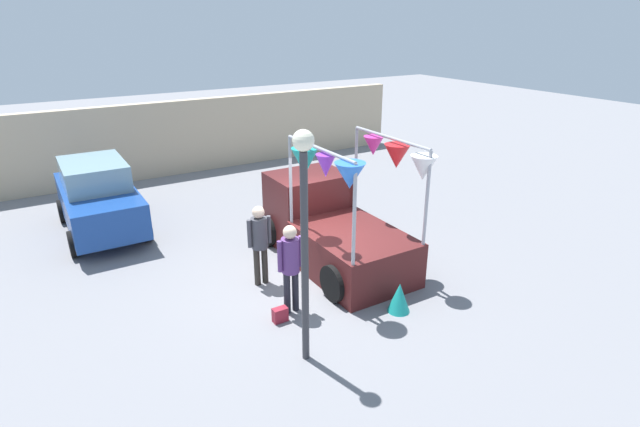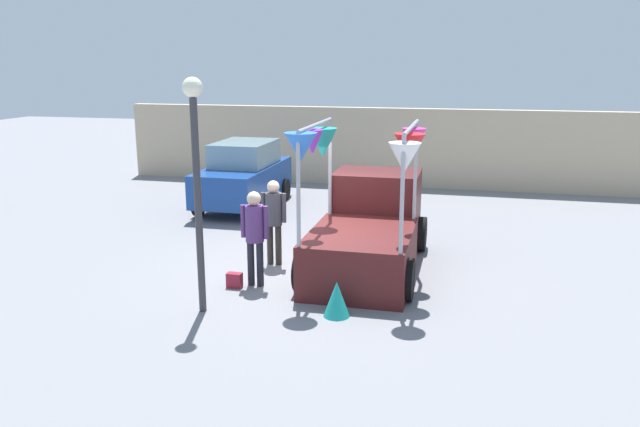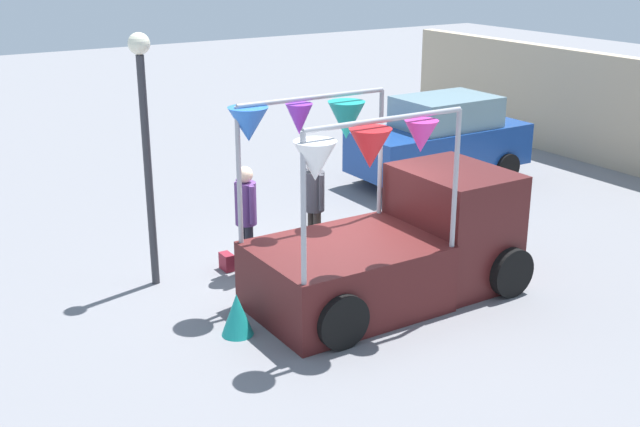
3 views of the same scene
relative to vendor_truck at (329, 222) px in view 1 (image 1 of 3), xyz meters
The scene contains 9 objects.
ground_plane 1.46m from the vendor_truck, 146.71° to the right, with size 60.00×60.00×0.00m, color slate.
vendor_truck is the anchor object (origin of this frame).
parked_car 6.21m from the vendor_truck, 134.20° to the left, with size 1.88×4.00×1.88m.
person_customer 2.49m from the vendor_truck, 139.21° to the right, with size 0.53×0.34×1.80m.
person_vendor 1.95m from the vendor_truck, behind, with size 0.53×0.34×1.76m.
handbag 2.97m from the vendor_truck, 140.75° to the right, with size 0.28×0.16×0.28m, color maroon.
street_lamp 4.14m from the vendor_truck, 127.99° to the right, with size 0.32×0.32×3.87m.
brick_boundary_wall 8.69m from the vendor_truck, 96.39° to the left, with size 18.00×0.36×2.60m, color tan.
folded_kite_bundle_teal 2.76m from the vendor_truck, 92.10° to the right, with size 0.44×0.44×0.60m, color teal.
Camera 1 is at (-4.74, -8.39, 5.33)m, focal length 28.00 mm.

